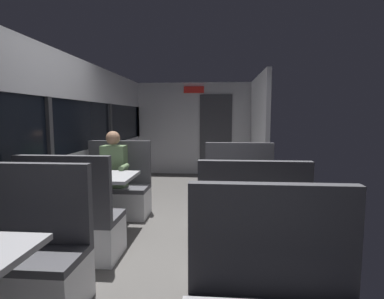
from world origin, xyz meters
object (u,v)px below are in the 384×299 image
Objects in this scene: bench_rear_aisle_facing_end at (250,241)px; bench_rear_aisle_facing_entry at (239,200)px; dining_table_mid_window at (98,183)px; bench_mid_window_facing_entry at (117,193)px; dining_table_rear_aisle at (244,190)px; bench_near_window_facing_entry at (24,266)px; seated_passenger at (115,181)px; bench_mid_window_facing_end at (73,227)px.

bench_rear_aisle_facing_end is 1.00× the size of bench_rear_aisle_facing_entry.
dining_table_mid_window is 0.82× the size of bench_mid_window_facing_entry.
bench_mid_window_facing_entry is 1.22× the size of dining_table_rear_aisle.
dining_table_rear_aisle is at bearing 36.16° from bench_near_window_facing_entry.
bench_rear_aisle_facing_entry reaches higher than dining_table_rear_aisle.
bench_rear_aisle_facing_end is 2.36m from seated_passenger.
dining_table_mid_window is 0.71× the size of seated_passenger.
bench_near_window_facing_entry is 0.81m from bench_mid_window_facing_end.
dining_table_mid_window is 0.77m from bench_mid_window_facing_entry.
bench_mid_window_facing_end is 2.15m from bench_rear_aisle_facing_entry.
bench_near_window_facing_entry is at bearing -161.22° from bench_rear_aisle_facing_end.
dining_table_mid_window is 0.82× the size of bench_rear_aisle_facing_entry.
dining_table_mid_window is 2.03m from bench_rear_aisle_facing_end.
dining_table_rear_aisle is (1.79, -0.90, 0.31)m from bench_mid_window_facing_entry.
dining_table_mid_window is 1.88m from bench_rear_aisle_facing_entry.
bench_rear_aisle_facing_entry is (0.00, 0.70, -0.31)m from dining_table_rear_aisle.
seated_passenger is at bearing 139.54° from bench_rear_aisle_facing_end.
bench_near_window_facing_entry is 2.15m from seated_passenger.
bench_mid_window_facing_entry reaches higher than dining_table_mid_window.
dining_table_mid_window is 0.77m from bench_mid_window_facing_end.
bench_rear_aisle_facing_end is at bearing -26.68° from dining_table_mid_window.
bench_mid_window_facing_end and bench_rear_aisle_facing_entry have the same top height.
dining_table_mid_window is at bearing 90.00° from bench_mid_window_facing_end.
bench_rear_aisle_facing_end is at bearing -41.77° from bench_mid_window_facing_entry.
bench_mid_window_facing_end and bench_mid_window_facing_entry have the same top height.
bench_rear_aisle_facing_entry is 1.81m from seated_passenger.
bench_mid_window_facing_entry is (0.00, 0.70, -0.31)m from dining_table_mid_window.
bench_mid_window_facing_end is 1.80m from bench_rear_aisle_facing_end.
bench_rear_aisle_facing_end is at bearing -90.00° from bench_rear_aisle_facing_entry.
bench_rear_aisle_facing_entry is at bearing -4.08° from seated_passenger.
bench_mid_window_facing_entry is at bearing 90.00° from seated_passenger.
bench_rear_aisle_facing_entry is at bearing 33.81° from bench_mid_window_facing_end.
bench_mid_window_facing_entry is 2.40m from bench_rear_aisle_facing_end.
bench_rear_aisle_facing_entry is (1.79, 1.20, 0.00)m from bench_mid_window_facing_end.
bench_rear_aisle_facing_end is 0.87× the size of seated_passenger.
dining_table_rear_aisle is 0.77m from bench_rear_aisle_facing_end.
bench_near_window_facing_entry is at bearing -143.84° from dining_table_rear_aisle.
bench_near_window_facing_entry is 1.00× the size of bench_rear_aisle_facing_entry.
bench_near_window_facing_entry is 1.22× the size of dining_table_mid_window.
dining_table_rear_aisle is at bearing -26.68° from bench_mid_window_facing_entry.
dining_table_rear_aisle is 0.82× the size of bench_rear_aisle_facing_entry.
dining_table_mid_window is 1.00× the size of dining_table_rear_aisle.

